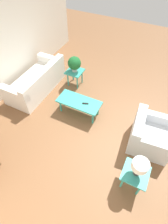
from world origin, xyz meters
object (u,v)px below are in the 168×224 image
potted_plant (74,63)px  coffee_table (79,103)px  sofa (37,82)px  armchair (149,135)px  side_table_plant (75,73)px  table_lamp (140,166)px  side_table_lamp (135,175)px

potted_plant → coffee_table: bearing=123.5°
sofa → armchair: 3.58m
armchair → coffee_table: (1.93, -0.14, 0.09)m
coffee_table → side_table_plant: side_table_plant is taller
armchair → table_lamp: table_lamp is taller
side_table_lamp → coffee_table: bearing=-33.9°
sofa → potted_plant: (-0.92, -0.76, 0.49)m
sofa → armchair: bearing=82.9°
side_table_lamp → potted_plant: size_ratio=1.09×
sofa → table_lamp: table_lamp is taller
coffee_table → table_lamp: table_lamp is taller
side_table_lamp → table_lamp: bearing=-45.0°
coffee_table → potted_plant: (0.70, -1.06, 0.38)m
sofa → table_lamp: 3.87m
sofa → side_table_lamp: (-3.50, 1.56, 0.13)m
potted_plant → table_lamp: size_ratio=1.13×
side_table_plant → potted_plant: bearing=135.0°
sofa → potted_plant: bearing=129.3°
side_table_plant → side_table_lamp: size_ratio=1.00×
side_table_plant → table_lamp: (-2.58, 2.32, 0.38)m
sofa → side_table_lamp: sofa is taller
side_table_lamp → sofa: bearing=-24.1°
side_table_plant → table_lamp: table_lamp is taller
table_lamp → armchair: bearing=-92.5°
side_table_plant → potted_plant: 0.35m
armchair → coffee_table: size_ratio=0.89×
armchair → side_table_lamp: bearing=172.4°
potted_plant → sofa: bearing=39.3°
potted_plant → table_lamp: potted_plant is taller
armchair → side_table_lamp: (0.05, 1.13, 0.12)m
sofa → side_table_plant: size_ratio=3.83×
coffee_table → table_lamp: bearing=146.1°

